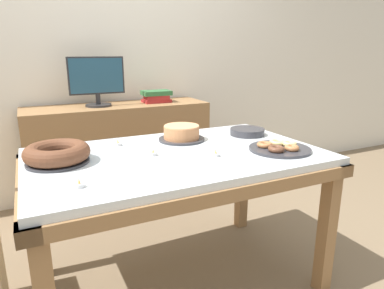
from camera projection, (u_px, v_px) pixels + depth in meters
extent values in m
plane|color=#7A664C|center=(179.00, 281.00, 1.93)|extent=(12.00, 12.00, 0.00)
cube|color=silver|center=(106.00, 46.00, 2.89)|extent=(8.00, 0.10, 2.60)
cube|color=silver|center=(177.00, 156.00, 1.74)|extent=(1.45, 0.88, 0.04)
cube|color=olive|center=(218.00, 195.00, 1.39)|extent=(1.48, 0.08, 0.06)
cube|color=olive|center=(150.00, 146.00, 2.11)|extent=(1.48, 0.08, 0.06)
cube|color=olive|center=(27.00, 188.00, 1.45)|extent=(0.08, 0.91, 0.06)
cube|color=olive|center=(284.00, 149.00, 2.04)|extent=(0.08, 0.91, 0.06)
cube|color=olive|center=(327.00, 231.00, 1.78)|extent=(0.07, 0.07, 0.70)
cube|color=olive|center=(38.00, 220.00, 1.90)|extent=(0.07, 0.07, 0.70)
cube|color=olive|center=(242.00, 181.00, 2.46)|extent=(0.07, 0.07, 0.70)
cube|color=olive|center=(121.00, 155.00, 2.86)|extent=(1.45, 0.44, 0.84)
cylinder|color=#262628|center=(99.00, 105.00, 2.68)|extent=(0.20, 0.20, 0.02)
cylinder|color=#262628|center=(98.00, 98.00, 2.67)|extent=(0.04, 0.04, 0.09)
cube|color=#262628|center=(96.00, 76.00, 2.62)|extent=(0.42, 0.02, 0.28)
cube|color=navy|center=(97.00, 76.00, 2.61)|extent=(0.40, 0.00, 0.26)
cube|color=maroon|center=(156.00, 101.00, 2.88)|extent=(0.22, 0.16, 0.03)
cube|color=maroon|center=(156.00, 97.00, 2.88)|extent=(0.20, 0.18, 0.04)
cube|color=#2D6638|center=(156.00, 93.00, 2.87)|extent=(0.24, 0.18, 0.04)
cylinder|color=#333338|center=(182.00, 139.00, 1.98)|extent=(0.26, 0.26, 0.01)
cylinder|color=#BC7A4C|center=(182.00, 132.00, 1.96)|extent=(0.20, 0.20, 0.07)
cylinder|color=#EDA16C|center=(182.00, 126.00, 1.95)|extent=(0.20, 0.20, 0.01)
cylinder|color=#333338|center=(58.00, 162.00, 1.57)|extent=(0.28, 0.28, 0.01)
torus|color=brown|center=(57.00, 153.00, 1.56)|extent=(0.29, 0.29, 0.08)
cylinder|color=#333338|center=(280.00, 149.00, 1.77)|extent=(0.32, 0.32, 0.01)
torus|color=#EAD184|center=(290.00, 144.00, 1.80)|extent=(0.08, 0.08, 0.02)
torus|color=#EAD184|center=(277.00, 142.00, 1.83)|extent=(0.08, 0.08, 0.02)
torus|color=#B27042|center=(265.00, 145.00, 1.78)|extent=(0.08, 0.08, 0.02)
torus|color=brown|center=(276.00, 149.00, 1.70)|extent=(0.08, 0.08, 0.03)
torus|color=#B27042|center=(292.00, 148.00, 1.72)|extent=(0.07, 0.07, 0.03)
cylinder|color=#333338|center=(247.00, 134.00, 2.10)|extent=(0.21, 0.21, 0.01)
cylinder|color=#333338|center=(247.00, 132.00, 2.10)|extent=(0.21, 0.21, 0.01)
cylinder|color=#333338|center=(247.00, 131.00, 2.10)|extent=(0.21, 0.21, 0.01)
cylinder|color=#333338|center=(247.00, 129.00, 2.09)|extent=(0.21, 0.21, 0.01)
cylinder|color=silver|center=(216.00, 155.00, 1.67)|extent=(0.04, 0.04, 0.02)
cylinder|color=white|center=(216.00, 154.00, 1.67)|extent=(0.03, 0.03, 0.00)
cone|color=#F9B74C|center=(216.00, 151.00, 1.66)|extent=(0.01, 0.01, 0.02)
cylinder|color=silver|center=(79.00, 185.00, 1.29)|extent=(0.04, 0.04, 0.02)
cylinder|color=white|center=(79.00, 184.00, 1.29)|extent=(0.03, 0.03, 0.00)
cone|color=#F9B74C|center=(79.00, 181.00, 1.28)|extent=(0.01, 0.01, 0.02)
cylinder|color=silver|center=(153.00, 154.00, 1.68)|extent=(0.04, 0.04, 0.02)
cylinder|color=white|center=(153.00, 153.00, 1.68)|extent=(0.03, 0.03, 0.00)
cone|color=#F9B74C|center=(153.00, 150.00, 1.68)|extent=(0.01, 0.01, 0.02)
cylinder|color=silver|center=(118.00, 144.00, 1.86)|extent=(0.04, 0.04, 0.02)
cylinder|color=white|center=(118.00, 143.00, 1.86)|extent=(0.03, 0.03, 0.00)
cone|color=#F9B74C|center=(118.00, 141.00, 1.85)|extent=(0.01, 0.01, 0.02)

